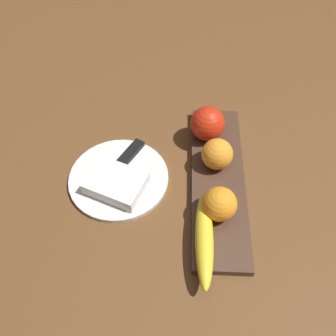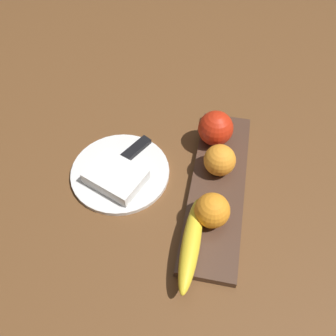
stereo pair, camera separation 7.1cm
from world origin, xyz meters
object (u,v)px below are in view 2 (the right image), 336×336
object	(u,v)px
orange_near_apple	(220,160)
knife	(130,154)
apple	(216,128)
dinner_plate	(120,172)
orange_near_banana	(212,210)
folded_napkin	(116,177)
fruit_tray	(217,187)
banana	(191,243)

from	to	relation	value
orange_near_apple	knife	xyz separation A→B (m)	(-0.01, -0.20, -0.04)
apple	dinner_plate	size ratio (longest dim) A/B	0.36
orange_near_banana	folded_napkin	bearing A→B (deg)	-105.81
orange_near_apple	dinner_plate	xyz separation A→B (m)	(0.04, -0.22, -0.05)
knife	orange_near_apple	bearing A→B (deg)	116.66
apple	orange_near_apple	world-z (taller)	apple
apple	orange_near_apple	bearing A→B (deg)	12.54
fruit_tray	orange_near_banana	world-z (taller)	orange_near_banana
dinner_plate	folded_napkin	xyz separation A→B (m)	(0.03, 0.00, 0.02)
apple	folded_napkin	xyz separation A→B (m)	(0.15, -0.20, -0.03)
apple	knife	distance (m)	0.21
orange_near_banana	banana	bearing A→B (deg)	-23.86
banana	dinner_plate	world-z (taller)	banana
fruit_tray	apple	size ratio (longest dim) A/B	5.24
fruit_tray	orange_near_banana	bearing A→B (deg)	-3.31
dinner_plate	knife	size ratio (longest dim) A/B	1.32
dinner_plate	knife	distance (m)	0.05
apple	banana	size ratio (longest dim) A/B	0.41
banana	dinner_plate	bearing A→B (deg)	49.68
banana	orange_near_apple	distance (m)	0.20
folded_napkin	dinner_plate	bearing A→B (deg)	180.00
banana	orange_near_banana	size ratio (longest dim) A/B	2.84
orange_near_apple	dinner_plate	bearing A→B (deg)	-79.79
orange_near_apple	dinner_plate	world-z (taller)	orange_near_apple
fruit_tray	orange_near_apple	size ratio (longest dim) A/B	6.10
banana	folded_napkin	bearing A→B (deg)	55.07
apple	orange_near_banana	bearing A→B (deg)	4.94
banana	dinner_plate	size ratio (longest dim) A/B	0.89
apple	orange_near_banana	size ratio (longest dim) A/B	1.16
dinner_plate	folded_napkin	bearing A→B (deg)	0.00
banana	folded_napkin	world-z (taller)	banana
fruit_tray	banana	distance (m)	0.16
fruit_tray	dinner_plate	distance (m)	0.22
apple	orange_near_banana	distance (m)	0.22
banana	knife	bearing A→B (deg)	40.25
apple	knife	xyz separation A→B (m)	(0.08, -0.19, -0.04)
fruit_tray	dinner_plate	xyz separation A→B (m)	(0.00, -0.22, -0.00)
apple	knife	world-z (taller)	apple
apple	fruit_tray	bearing A→B (deg)	10.67
apple	orange_near_apple	size ratio (longest dim) A/B	1.16
dinner_plate	fruit_tray	bearing A→B (deg)	90.00
orange_near_banana	dinner_plate	world-z (taller)	orange_near_banana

